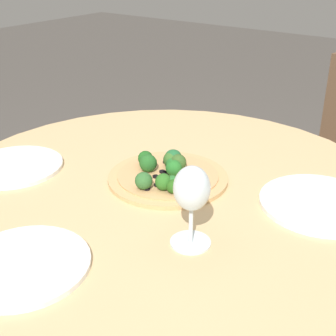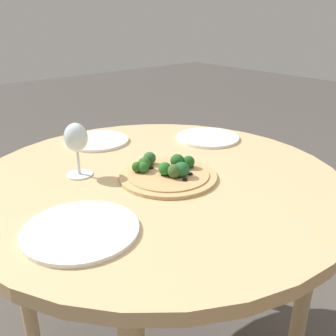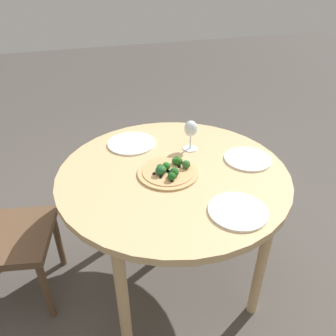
% 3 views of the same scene
% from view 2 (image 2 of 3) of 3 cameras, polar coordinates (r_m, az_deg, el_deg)
% --- Properties ---
extents(dining_table, '(1.06, 1.06, 0.73)m').
position_cam_2_polar(dining_table, '(1.10, -1.53, -4.76)').
color(dining_table, tan).
rests_on(dining_table, ground_plane).
extents(pizza, '(0.28, 0.28, 0.06)m').
position_cam_2_polar(pizza, '(1.06, 0.00, -0.63)').
color(pizza, tan).
rests_on(pizza, dining_table).
extents(wine_glass, '(0.07, 0.07, 0.16)m').
position_cam_2_polar(wine_glass, '(1.07, -13.82, 4.17)').
color(wine_glass, silver).
rests_on(wine_glass, dining_table).
extents(plate_near, '(0.25, 0.25, 0.01)m').
position_cam_2_polar(plate_near, '(0.83, -13.16, -9.20)').
color(plate_near, white).
rests_on(plate_near, dining_table).
extents(plate_far, '(0.23, 0.23, 0.01)m').
position_cam_2_polar(plate_far, '(1.39, 6.05, 4.65)').
color(plate_far, white).
rests_on(plate_far, dining_table).
extents(plate_side, '(0.23, 0.23, 0.01)m').
position_cam_2_polar(plate_side, '(1.37, -10.78, 4.12)').
color(plate_side, white).
rests_on(plate_side, dining_table).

